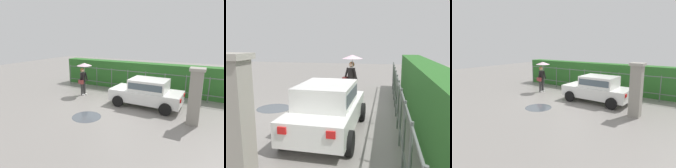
# 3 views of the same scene
# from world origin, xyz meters

# --- Properties ---
(ground_plane) EXTENTS (40.00, 40.00, 0.00)m
(ground_plane) POSITION_xyz_m (0.00, 0.00, 0.00)
(ground_plane) COLOR gray
(car) EXTENTS (3.76, 1.90, 1.48)m
(car) POSITION_xyz_m (1.62, 0.57, 0.80)
(car) COLOR white
(car) RESTS_ON ground
(pedestrian) EXTENTS (0.92, 0.92, 2.04)m
(pedestrian) POSITION_xyz_m (-2.53, 0.63, 1.45)
(pedestrian) COLOR #333333
(pedestrian) RESTS_ON ground
(gate_pillar) EXTENTS (0.60, 0.60, 2.42)m
(gate_pillar) POSITION_xyz_m (4.05, -0.61, 1.24)
(gate_pillar) COLOR gray
(gate_pillar) RESTS_ON ground
(fence_section) EXTENTS (10.99, 0.05, 1.50)m
(fence_section) POSITION_xyz_m (0.25, 2.56, 0.83)
(fence_section) COLOR #59605B
(fence_section) RESTS_ON ground
(hedge_row) EXTENTS (11.94, 0.90, 1.90)m
(hedge_row) POSITION_xyz_m (0.25, 3.48, 0.95)
(hedge_row) COLOR #2D6B28
(hedge_row) RESTS_ON ground
(puddle_near) EXTENTS (1.36, 1.36, 0.00)m
(puddle_near) POSITION_xyz_m (-0.38, -2.16, 0.00)
(puddle_near) COLOR #4C545B
(puddle_near) RESTS_ON ground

